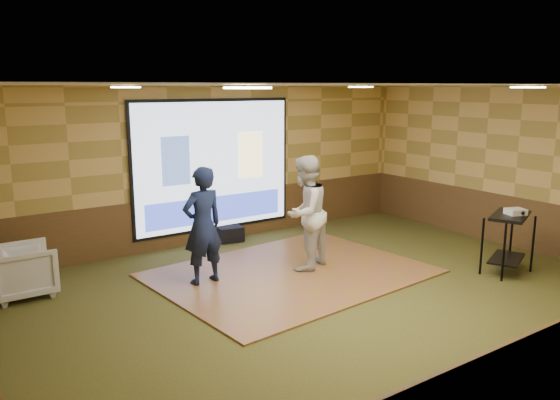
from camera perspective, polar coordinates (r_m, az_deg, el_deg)
ground at (r=8.10m, az=4.88°, el=-9.86°), size 9.00×9.00×0.00m
room_shell at (r=7.58m, az=5.16°, el=5.02°), size 9.04×7.04×3.02m
wainscot_back at (r=10.75m, az=-6.84°, el=-1.78°), size 9.00×0.04×0.95m
wainscot_right at (r=11.22m, az=23.00°, el=-2.07°), size 0.04×7.00×0.95m
projector_screen at (r=10.52m, az=-6.87°, el=3.48°), size 3.32×0.06×2.52m
downlight_nw at (r=8.04m, az=-15.85°, el=11.27°), size 0.32×0.32×0.02m
downlight_ne at (r=10.33m, az=8.43°, el=11.61°), size 0.32×0.32×0.02m
downlight_sw at (r=5.03m, az=-3.44°, el=11.63°), size 0.32×0.32×0.02m
downlight_se at (r=8.21m, az=24.48°, el=10.68°), size 0.32×0.32×0.02m
dance_floor at (r=8.92m, az=1.17°, el=-7.65°), size 4.41×3.51×0.03m
player_left at (r=8.29m, az=-8.08°, el=-2.67°), size 0.69×0.48×1.80m
player_right at (r=8.87m, az=2.63°, el=-1.35°), size 1.12×1.02×1.87m
av_table at (r=9.51m, az=22.79°, el=-3.07°), size 0.94×0.49×0.99m
projector at (r=9.43m, az=23.39°, el=-1.12°), size 0.34×0.32×0.09m
mic_stand at (r=11.26m, az=3.36°, el=-1.00°), size 0.57×0.23×1.45m
banquet_chair at (r=8.75m, az=-25.19°, el=-6.69°), size 0.83×0.81×0.75m
duffel_bag at (r=10.72m, az=-5.19°, el=-3.58°), size 0.51×0.38×0.29m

